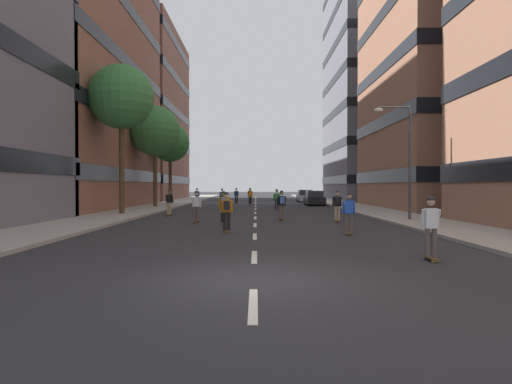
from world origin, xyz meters
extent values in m
plane|color=#28282B|center=(0.00, 31.49, 0.00)|extent=(188.92, 188.92, 0.00)
cube|color=#9E9991|center=(-9.25, 35.42, 0.07)|extent=(3.85, 86.59, 0.14)
cube|color=#9E9991|center=(9.25, 35.42, 0.07)|extent=(3.85, 86.59, 0.14)
cube|color=silver|center=(0.00, -2.00, 0.00)|extent=(0.16, 2.20, 0.01)
cube|color=silver|center=(0.00, 3.00, 0.00)|extent=(0.16, 2.20, 0.01)
cube|color=silver|center=(0.00, 8.00, 0.00)|extent=(0.16, 2.20, 0.01)
cube|color=silver|center=(0.00, 13.00, 0.00)|extent=(0.16, 2.20, 0.01)
cube|color=silver|center=(0.00, 18.00, 0.00)|extent=(0.16, 2.20, 0.01)
cube|color=silver|center=(0.00, 23.00, 0.00)|extent=(0.16, 2.20, 0.01)
cube|color=silver|center=(0.00, 28.00, 0.00)|extent=(0.16, 2.20, 0.01)
cube|color=silver|center=(0.00, 33.00, 0.00)|extent=(0.16, 2.20, 0.01)
cube|color=silver|center=(0.00, 38.00, 0.00)|extent=(0.16, 2.20, 0.01)
cube|color=silver|center=(0.00, 43.00, 0.00)|extent=(0.16, 2.20, 0.01)
cube|color=silver|center=(0.00, 48.00, 0.00)|extent=(0.16, 2.20, 0.01)
cube|color=silver|center=(0.00, 53.00, 0.00)|extent=(0.16, 2.20, 0.01)
cube|color=silver|center=(0.00, 58.00, 0.00)|extent=(0.16, 2.20, 0.01)
cube|color=silver|center=(0.00, 63.00, 0.00)|extent=(0.16, 2.20, 0.01)
cube|color=silver|center=(0.00, 68.00, 0.00)|extent=(0.16, 2.20, 0.01)
cube|color=brown|center=(-17.81, 29.00, 14.81)|extent=(13.26, 23.59, 29.61)
cube|color=black|center=(-17.81, 29.00, 2.96)|extent=(13.38, 23.71, 1.10)
cube|color=black|center=(-17.81, 29.00, 7.90)|extent=(13.38, 23.71, 1.10)
cube|color=black|center=(-17.81, 29.00, 12.83)|extent=(13.38, 23.71, 1.10)
cube|color=black|center=(-17.81, 29.00, 17.77)|extent=(13.38, 23.71, 1.10)
cube|color=brown|center=(-17.81, 52.54, 11.96)|extent=(13.26, 20.47, 23.93)
cube|color=black|center=(-17.81, 52.54, 2.87)|extent=(13.38, 20.59, 1.10)
cube|color=black|center=(-17.81, 52.54, 7.66)|extent=(13.38, 20.59, 1.10)
cube|color=black|center=(-17.81, 52.54, 12.44)|extent=(13.38, 20.59, 1.10)
cube|color=black|center=(-17.81, 52.54, 17.23)|extent=(13.38, 20.59, 1.10)
cube|color=black|center=(-17.81, 52.54, 22.01)|extent=(13.38, 20.59, 1.10)
cube|color=#9E6B51|center=(17.81, 29.00, 11.90)|extent=(13.26, 17.39, 23.81)
cube|color=black|center=(17.81, 29.00, 2.86)|extent=(13.38, 17.51, 1.10)
cube|color=black|center=(17.81, 29.00, 7.62)|extent=(13.38, 17.51, 1.10)
cube|color=black|center=(17.81, 29.00, 12.38)|extent=(13.38, 17.51, 1.10)
cube|color=black|center=(17.81, 29.00, 17.14)|extent=(13.38, 17.51, 1.10)
cube|color=slate|center=(17.81, 52.54, 16.59)|extent=(13.26, 19.05, 33.18)
cube|color=black|center=(17.81, 52.54, 2.84)|extent=(13.38, 19.17, 1.10)
cube|color=black|center=(17.81, 52.54, 7.58)|extent=(13.38, 19.17, 1.10)
cube|color=black|center=(17.81, 52.54, 12.32)|extent=(13.38, 19.17, 1.10)
cube|color=black|center=(17.81, 52.54, 17.06)|extent=(13.38, 19.17, 1.10)
cube|color=black|center=(17.81, 52.54, 21.80)|extent=(13.38, 19.17, 1.10)
cube|color=black|center=(17.81, 52.54, 26.54)|extent=(13.38, 19.17, 1.10)
cube|color=#B2B7BF|center=(6.12, 43.71, 0.53)|extent=(1.80, 4.40, 0.70)
cube|color=#2D3338|center=(6.12, 43.56, 1.20)|extent=(1.60, 2.10, 0.64)
cylinder|color=black|center=(5.32, 45.16, 0.32)|extent=(0.22, 0.64, 0.64)
cylinder|color=black|center=(6.92, 45.16, 0.32)|extent=(0.22, 0.64, 0.64)
cylinder|color=black|center=(5.32, 42.26, 0.32)|extent=(0.22, 0.64, 0.64)
cylinder|color=black|center=(6.92, 42.26, 0.32)|extent=(0.22, 0.64, 0.64)
cube|color=black|center=(6.12, 35.30, 0.53)|extent=(1.80, 4.40, 0.70)
cube|color=#2D3338|center=(6.12, 35.15, 1.20)|extent=(1.60, 2.10, 0.64)
cylinder|color=black|center=(5.32, 36.75, 0.32)|extent=(0.22, 0.64, 0.64)
cylinder|color=black|center=(6.92, 36.75, 0.32)|extent=(0.22, 0.64, 0.64)
cylinder|color=black|center=(5.32, 33.85, 0.32)|extent=(0.22, 0.64, 0.64)
cylinder|color=black|center=(6.92, 33.85, 0.32)|extent=(0.22, 0.64, 0.64)
cylinder|color=#4C3823|center=(-9.25, 30.14, 2.81)|extent=(0.36, 0.36, 5.34)
sphere|color=#387A3D|center=(-9.25, 30.14, 7.10)|extent=(4.62, 4.62, 4.62)
cylinder|color=#4C3823|center=(-9.25, 37.13, 2.69)|extent=(0.36, 0.36, 5.10)
sphere|color=#2D6B33|center=(-9.25, 37.13, 6.70)|extent=(4.16, 4.16, 4.16)
cylinder|color=#4C3823|center=(-9.25, 20.29, 3.39)|extent=(0.36, 0.36, 6.49)
sphere|color=#387A3D|center=(-9.25, 20.29, 8.19)|extent=(4.44, 4.44, 4.44)
cylinder|color=#3F3F44|center=(8.86, 15.14, 3.39)|extent=(0.16, 0.16, 6.50)
cylinder|color=#3F3F44|center=(7.96, 15.14, 6.54)|extent=(1.80, 0.10, 0.10)
ellipsoid|color=silver|center=(7.06, 15.14, 6.39)|extent=(0.50, 0.30, 0.24)
cube|color=brown|center=(1.58, 16.19, 0.08)|extent=(0.32, 0.92, 0.02)
cylinder|color=#D8BF4C|center=(1.54, 16.51, 0.04)|extent=(0.19, 0.09, 0.07)
cylinder|color=#D8BF4C|center=(1.63, 15.87, 0.04)|extent=(0.19, 0.09, 0.07)
cylinder|color=#594C47|center=(1.49, 16.18, 0.49)|extent=(0.16, 0.16, 0.80)
cylinder|color=#594C47|center=(1.67, 16.20, 0.49)|extent=(0.16, 0.16, 0.80)
cube|color=black|center=(1.58, 16.19, 1.17)|extent=(0.34, 0.24, 0.55)
cylinder|color=black|center=(1.36, 16.21, 1.14)|extent=(0.12, 0.24, 0.55)
cylinder|color=black|center=(1.80, 16.27, 1.14)|extent=(0.12, 0.24, 0.55)
sphere|color=#997051|center=(1.58, 16.21, 1.62)|extent=(0.22, 0.22, 0.22)
sphere|color=black|center=(1.58, 16.21, 1.67)|extent=(0.21, 0.21, 0.21)
cube|color=#3F72BF|center=(1.61, 16.01, 1.20)|extent=(0.28, 0.19, 0.40)
cube|color=brown|center=(-2.21, 39.93, 0.08)|extent=(0.29, 0.92, 0.02)
cylinder|color=#D8BF4C|center=(-2.24, 40.25, 0.04)|extent=(0.19, 0.09, 0.07)
cylinder|color=#D8BF4C|center=(-2.18, 39.61, 0.04)|extent=(0.19, 0.09, 0.07)
cylinder|color=black|center=(-2.30, 39.92, 0.49)|extent=(0.15, 0.15, 0.80)
cylinder|color=black|center=(-2.12, 39.94, 0.49)|extent=(0.15, 0.15, 0.80)
cube|color=blue|center=(-2.21, 39.93, 1.17)|extent=(0.34, 0.23, 0.55)
cylinder|color=blue|center=(-2.43, 39.96, 1.14)|extent=(0.11, 0.24, 0.55)
cylinder|color=blue|center=(-1.99, 40.00, 1.14)|extent=(0.11, 0.24, 0.55)
sphere|color=beige|center=(-2.21, 39.95, 1.62)|extent=(0.22, 0.22, 0.22)
sphere|color=black|center=(-2.21, 39.95, 1.67)|extent=(0.21, 0.21, 0.21)
cube|color=black|center=(-2.19, 39.75, 1.20)|extent=(0.27, 0.19, 0.40)
cube|color=brown|center=(-0.67, 41.84, 0.08)|extent=(0.34, 0.92, 0.02)
cylinder|color=#D8BF4C|center=(-0.62, 42.16, 0.04)|extent=(0.19, 0.10, 0.07)
cylinder|color=#D8BF4C|center=(-0.72, 41.53, 0.04)|extent=(0.19, 0.10, 0.07)
cylinder|color=#2D334C|center=(-0.76, 41.86, 0.49)|extent=(0.16, 0.16, 0.80)
cylinder|color=#2D334C|center=(-0.58, 41.83, 0.49)|extent=(0.16, 0.16, 0.80)
cube|color=green|center=(-0.67, 41.84, 1.17)|extent=(0.35, 0.25, 0.55)
cylinder|color=green|center=(-0.88, 41.93, 1.14)|extent=(0.12, 0.24, 0.55)
cylinder|color=green|center=(-0.45, 41.86, 1.14)|extent=(0.12, 0.24, 0.55)
sphere|color=tan|center=(-0.67, 41.86, 1.62)|extent=(0.22, 0.22, 0.22)
sphere|color=black|center=(-0.67, 41.86, 1.67)|extent=(0.21, 0.21, 0.21)
cube|color=black|center=(-0.70, 41.66, 1.20)|extent=(0.28, 0.20, 0.40)
cube|color=brown|center=(-5.94, 20.08, 0.08)|extent=(0.37, 0.92, 0.02)
cylinder|color=#D8BF4C|center=(-5.87, 20.40, 0.04)|extent=(0.19, 0.10, 0.07)
cylinder|color=#D8BF4C|center=(-6.00, 19.77, 0.04)|extent=(0.19, 0.10, 0.07)
cylinder|color=tan|center=(-6.02, 20.10, 0.49)|extent=(0.16, 0.16, 0.80)
cylinder|color=tan|center=(-5.85, 20.07, 0.49)|extent=(0.16, 0.16, 0.80)
cube|color=black|center=(-5.94, 20.08, 1.17)|extent=(0.35, 0.26, 0.55)
cylinder|color=black|center=(-6.14, 20.18, 1.14)|extent=(0.13, 0.24, 0.55)
cylinder|color=black|center=(-5.71, 20.09, 1.14)|extent=(0.13, 0.24, 0.55)
sphere|color=#997051|center=(-5.93, 20.10, 1.62)|extent=(0.22, 0.22, 0.22)
sphere|color=black|center=(-5.93, 20.10, 1.67)|extent=(0.21, 0.21, 0.21)
cube|color=brown|center=(1.72, 25.07, 0.08)|extent=(0.36, 0.92, 0.02)
cylinder|color=#D8BF4C|center=(1.77, 25.39, 0.04)|extent=(0.19, 0.10, 0.07)
cylinder|color=#D8BF4C|center=(1.66, 24.76, 0.04)|extent=(0.19, 0.10, 0.07)
cylinder|color=#2D334C|center=(1.63, 25.09, 0.49)|extent=(0.16, 0.16, 0.80)
cylinder|color=#2D334C|center=(1.80, 25.06, 0.49)|extent=(0.16, 0.16, 0.80)
cube|color=green|center=(1.72, 25.07, 1.17)|extent=(0.35, 0.25, 0.55)
cylinder|color=green|center=(1.51, 25.16, 1.14)|extent=(0.13, 0.24, 0.55)
cylinder|color=green|center=(1.94, 25.08, 1.14)|extent=(0.13, 0.24, 0.55)
sphere|color=beige|center=(1.72, 25.09, 1.62)|extent=(0.22, 0.22, 0.22)
sphere|color=black|center=(1.72, 25.09, 1.67)|extent=(0.21, 0.21, 0.21)
cube|color=#4C8C4C|center=(1.68, 24.89, 1.20)|extent=(0.28, 0.20, 0.40)
cube|color=brown|center=(4.68, 15.04, 0.08)|extent=(0.25, 0.91, 0.02)
cylinder|color=#D8BF4C|center=(4.70, 15.36, 0.04)|extent=(0.18, 0.08, 0.07)
cylinder|color=#D8BF4C|center=(4.66, 14.72, 0.04)|extent=(0.18, 0.08, 0.07)
cylinder|color=tan|center=(4.59, 15.05, 0.49)|extent=(0.15, 0.15, 0.80)
cylinder|color=tan|center=(4.77, 15.04, 0.49)|extent=(0.15, 0.15, 0.80)
cube|color=black|center=(4.68, 15.04, 1.17)|extent=(0.33, 0.22, 0.55)
cylinder|color=black|center=(4.46, 15.10, 1.14)|extent=(0.10, 0.23, 0.55)
cylinder|color=black|center=(4.90, 15.08, 1.14)|extent=(0.10, 0.23, 0.55)
sphere|color=beige|center=(4.68, 15.06, 1.62)|extent=(0.22, 0.22, 0.22)
sphere|color=black|center=(4.68, 15.06, 1.67)|extent=(0.21, 0.21, 0.21)
cube|color=black|center=(4.67, 14.86, 1.20)|extent=(0.27, 0.17, 0.40)
cube|color=brown|center=(-3.27, 32.62, 0.08)|extent=(0.27, 0.91, 0.02)
cylinder|color=#D8BF4C|center=(-3.25, 32.94, 0.04)|extent=(0.18, 0.08, 0.07)
cylinder|color=#D8BF4C|center=(-3.30, 32.30, 0.04)|extent=(0.18, 0.08, 0.07)
cylinder|color=#2D334C|center=(-3.36, 32.63, 0.49)|extent=(0.15, 0.15, 0.80)
cylinder|color=#2D334C|center=(-3.18, 32.61, 0.49)|extent=(0.15, 0.15, 0.80)
cube|color=blue|center=(-3.27, 32.62, 1.17)|extent=(0.33, 0.22, 0.55)
cylinder|color=blue|center=(-3.49, 32.69, 1.14)|extent=(0.11, 0.24, 0.55)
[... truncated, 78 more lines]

